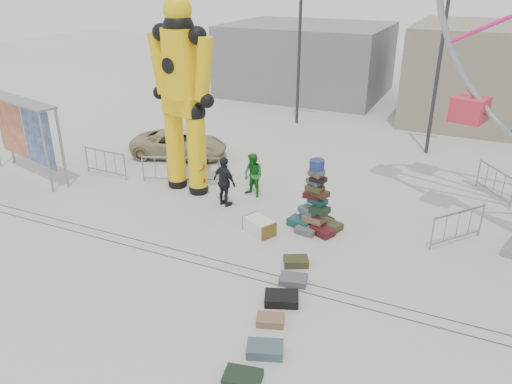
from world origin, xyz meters
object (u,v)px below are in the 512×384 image
at_px(barricade_wheel_front, 457,227).
at_px(parked_suv, 179,144).
at_px(barricade_dummy_b, 168,170).
at_px(barricade_dummy_a, 106,163).
at_px(lamp_post_left, 301,37).
at_px(crash_test_dummy, 182,91).
at_px(banner_scaffold, 22,119).
at_px(barricade_wheel_back, 494,183).
at_px(lamp_post_right, 443,51).
at_px(suitcase_tower, 315,209).
at_px(steamer_trunk, 259,226).
at_px(pedestrian_red, 198,173).
at_px(pedestrian_green, 253,175).
at_px(barricade_dummy_c, 193,170).
at_px(pedestrian_black, 225,182).

xyz_separation_m(barricade_wheel_front, parked_suv, (-11.76, 2.95, 0.03)).
height_order(barricade_dummy_b, barricade_wheel_front, same).
xyz_separation_m(barricade_dummy_a, barricade_dummy_b, (2.68, 0.43, 0.00)).
height_order(lamp_post_left, parked_suv, lamp_post_left).
height_order(crash_test_dummy, banner_scaffold, crash_test_dummy).
bearing_deg(barricade_wheel_front, barricade_wheel_back, 26.37).
bearing_deg(banner_scaffold, lamp_post_right, 48.35).
bearing_deg(lamp_post_left, parked_suv, -112.47).
distance_m(suitcase_tower, crash_test_dummy, 6.23).
relative_size(steamer_trunk, parked_suv, 0.24).
height_order(lamp_post_left, suitcase_tower, lamp_post_left).
distance_m(lamp_post_right, parked_suv, 11.85).
distance_m(steamer_trunk, parked_suv, 7.81).
distance_m(barricade_dummy_a, pedestrian_red, 4.30).
relative_size(steamer_trunk, pedestrian_green, 0.62).
height_order(crash_test_dummy, barricade_wheel_back, crash_test_dummy).
xyz_separation_m(lamp_post_right, pedestrian_green, (-5.22, -7.54, -3.67)).
relative_size(barricade_dummy_c, parked_suv, 0.48).
bearing_deg(barricade_dummy_b, lamp_post_right, 22.94).
relative_size(barricade_dummy_b, barricade_wheel_front, 1.00).
relative_size(suitcase_tower, barricade_wheel_back, 1.18).
bearing_deg(banner_scaffold, suitcase_tower, 17.13).
bearing_deg(barricade_wheel_front, pedestrian_black, 133.75).
distance_m(banner_scaffold, pedestrian_green, 9.22).
bearing_deg(steamer_trunk, pedestrian_red, 178.11).
distance_m(suitcase_tower, barricade_dummy_c, 5.63).
bearing_deg(barricade_dummy_c, banner_scaffold, 177.41).
xyz_separation_m(pedestrian_red, pedestrian_green, (1.89, 0.68, -0.03)).
bearing_deg(pedestrian_red, suitcase_tower, -13.73).
bearing_deg(pedestrian_red, parked_suv, 127.60).
relative_size(lamp_post_left, pedestrian_black, 4.46).
distance_m(suitcase_tower, barricade_dummy_b, 6.42).
bearing_deg(banner_scaffold, barricade_dummy_c, 32.80).
height_order(lamp_post_left, crash_test_dummy, lamp_post_left).
xyz_separation_m(crash_test_dummy, barricade_wheel_front, (9.52, -0.05, -3.20)).
distance_m(steamer_trunk, barricade_dummy_b, 5.32).
xyz_separation_m(lamp_post_right, parked_suv, (-9.95, -5.12, -3.91)).
xyz_separation_m(suitcase_tower, crash_test_dummy, (-5.33, 0.93, 3.09)).
height_order(lamp_post_left, pedestrian_black, lamp_post_left).
height_order(barricade_dummy_a, barricade_wheel_front, same).
bearing_deg(lamp_post_right, parked_suv, -152.76).
distance_m(lamp_post_left, pedestrian_black, 11.33).
bearing_deg(barricade_wheel_back, parked_suv, -119.95).
bearing_deg(crash_test_dummy, barricade_dummy_c, 109.17).
height_order(crash_test_dummy, barricade_dummy_b, crash_test_dummy).
bearing_deg(barricade_wheel_back, lamp_post_right, 179.56).
height_order(suitcase_tower, barricade_wheel_front, suitcase_tower).
height_order(lamp_post_right, pedestrian_black, lamp_post_right).
relative_size(crash_test_dummy, banner_scaffold, 1.63).
xyz_separation_m(banner_scaffold, barricade_dummy_a, (2.69, 1.29, -1.80)).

